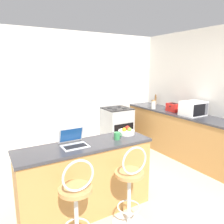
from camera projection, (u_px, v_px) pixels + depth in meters
ground_plane at (159, 219)px, 2.72m from camera, size 20.00×20.00×0.00m
wall_back at (75, 93)px, 4.79m from camera, size 12.00×0.06×2.60m
breakfast_bar at (86, 178)px, 2.78m from camera, size 1.69×0.51×0.93m
counter_right at (187, 136)px, 4.45m from camera, size 0.61×3.27×0.93m
bar_stool_near at (77, 207)px, 2.20m from camera, size 0.40×0.40×1.01m
bar_stool_far at (130, 189)px, 2.52m from camera, size 0.40×0.40×1.01m
laptop at (73, 141)px, 2.63m from camera, size 0.31×0.27×0.21m
microwave at (193, 108)px, 4.25m from camera, size 0.46×0.35×0.28m
toaster at (173, 107)px, 4.66m from camera, size 0.20×0.28×0.17m
stove_range at (117, 127)px, 5.12m from camera, size 0.59×0.60×0.93m
fruit_bowl at (126, 132)px, 3.08m from camera, size 0.23×0.23×0.11m
storage_jar at (153, 104)px, 4.93m from camera, size 0.10×0.10×0.20m
pepper_mill at (155, 100)px, 5.50m from camera, size 0.05×0.05×0.25m
mug_green at (117, 136)px, 2.86m from camera, size 0.10×0.08×0.10m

